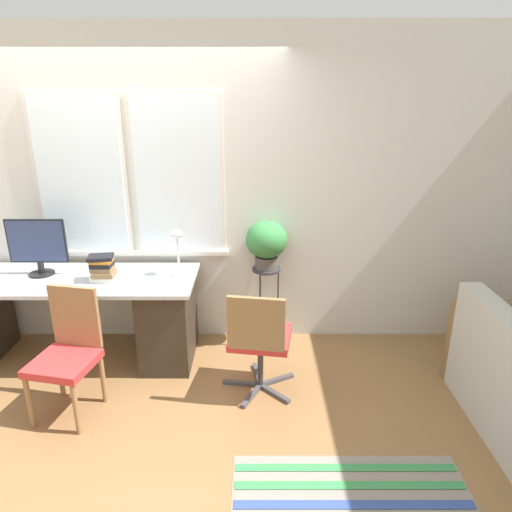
# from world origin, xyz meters

# --- Properties ---
(ground_plane) EXTENTS (14.00, 14.00, 0.00)m
(ground_plane) POSITION_xyz_m (0.00, 0.00, 0.00)
(ground_plane) COLOR olive
(wall_back_with_window) EXTENTS (9.00, 0.12, 2.70)m
(wall_back_with_window) POSITION_xyz_m (-0.00, 0.79, 1.35)
(wall_back_with_window) COLOR silver
(wall_back_with_window) RESTS_ON ground_plane
(desk) EXTENTS (2.14, 0.72, 0.74)m
(desk) POSITION_xyz_m (-0.57, 0.36, 0.40)
(desk) COLOR #B2B7BC
(desk) RESTS_ON ground_plane
(monitor) EXTENTS (0.48, 0.20, 0.47)m
(monitor) POSITION_xyz_m (-0.78, 0.44, 0.99)
(monitor) COLOR black
(monitor) RESTS_ON desk
(keyboard) EXTENTS (0.43, 0.15, 0.02)m
(keyboard) POSITION_xyz_m (-0.74, 0.19, 0.75)
(keyboard) COLOR silver
(keyboard) RESTS_ON desk
(mouse) EXTENTS (0.04, 0.07, 0.04)m
(mouse) POSITION_xyz_m (-0.45, 0.20, 0.76)
(mouse) COLOR silver
(mouse) RESTS_ON desk
(desk_lamp) EXTENTS (0.13, 0.13, 0.39)m
(desk_lamp) POSITION_xyz_m (0.37, 0.42, 1.01)
(desk_lamp) COLOR white
(desk_lamp) RESTS_ON desk
(book_stack) EXTENTS (0.21, 0.18, 0.21)m
(book_stack) POSITION_xyz_m (-0.22, 0.29, 0.85)
(book_stack) COLOR white
(book_stack) RESTS_ON desk
(desk_chair_wooden) EXTENTS (0.47, 0.48, 0.90)m
(desk_chair_wooden) POSITION_xyz_m (-0.31, -0.31, 0.47)
(desk_chair_wooden) COLOR olive
(desk_chair_wooden) RESTS_ON ground_plane
(office_chair_swivel) EXTENTS (0.57, 0.57, 0.86)m
(office_chair_swivel) POSITION_xyz_m (1.02, -0.13, 0.46)
(office_chair_swivel) COLOR #47474C
(office_chair_swivel) RESTS_ON ground_plane
(plant_stand) EXTENTS (0.25, 0.25, 0.73)m
(plant_stand) POSITION_xyz_m (1.09, 0.63, 0.63)
(plant_stand) COLOR #333338
(plant_stand) RESTS_ON ground_plane
(potted_plant) EXTENTS (0.36, 0.36, 0.42)m
(potted_plant) POSITION_xyz_m (1.09, 0.63, 0.97)
(potted_plant) COLOR #514C47
(potted_plant) RESTS_ON plant_stand
(floor_rug_striped) EXTENTS (1.37, 0.73, 0.01)m
(floor_rug_striped) POSITION_xyz_m (1.55, -1.16, 0.00)
(floor_rug_striped) COLOR gray
(floor_rug_striped) RESTS_ON ground_plane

